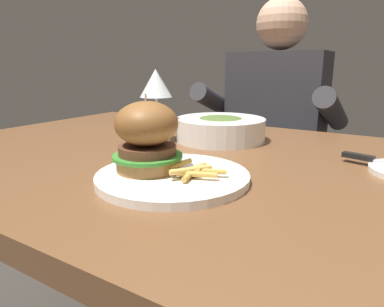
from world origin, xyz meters
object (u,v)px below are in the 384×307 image
(burger_sandwich, at_px, (147,136))
(wine_glass, at_px, (156,86))
(diner_person, at_px, (273,158))
(soup_bowl, at_px, (220,128))
(main_plate, at_px, (173,177))

(burger_sandwich, xyz_separation_m, wine_glass, (-0.17, 0.24, 0.07))
(burger_sandwich, distance_m, diner_person, 0.92)
(soup_bowl, bearing_deg, wine_glass, -143.34)
(wine_glass, distance_m, soup_bowl, 0.20)
(main_plate, distance_m, burger_sandwich, 0.08)
(wine_glass, bearing_deg, burger_sandwich, -55.67)
(burger_sandwich, bearing_deg, wine_glass, 124.33)
(burger_sandwich, bearing_deg, diner_person, 94.05)
(main_plate, bearing_deg, burger_sandwich, -169.12)
(wine_glass, height_order, soup_bowl, wine_glass)
(burger_sandwich, bearing_deg, soup_bowl, 95.67)
(main_plate, height_order, diner_person, diner_person)
(burger_sandwich, height_order, diner_person, diner_person)
(main_plate, distance_m, diner_person, 0.90)
(soup_bowl, bearing_deg, burger_sandwich, -84.33)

